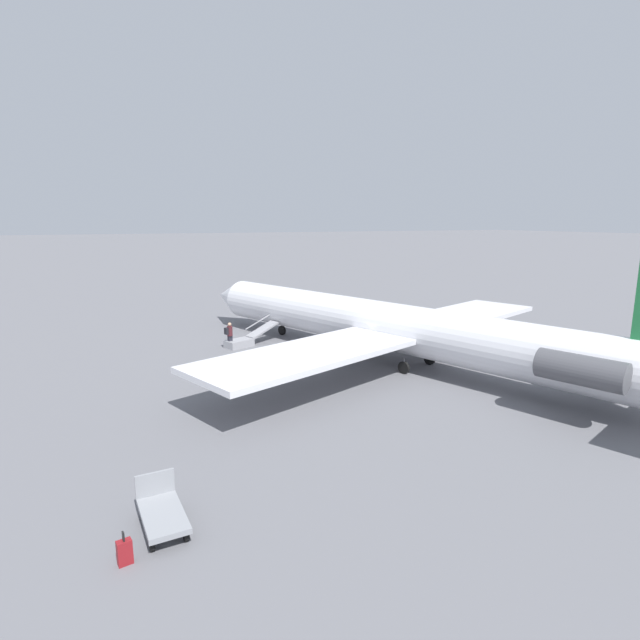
% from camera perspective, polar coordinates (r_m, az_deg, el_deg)
% --- Properties ---
extents(ground_plane, '(600.00, 600.00, 0.00)m').
position_cam_1_polar(ground_plane, '(30.94, 6.69, -4.47)').
color(ground_plane, slate).
extents(airplane_main, '(33.99, 26.58, 7.43)m').
position_cam_1_polar(airplane_main, '(29.78, 8.37, -0.75)').
color(airplane_main, silver).
rests_on(airplane_main, ground).
extents(boarding_stairs, '(2.32, 4.12, 1.80)m').
position_cam_1_polar(boarding_stairs, '(34.24, -8.68, -2.31)').
color(boarding_stairs, '#99999E').
rests_on(boarding_stairs, ground).
extents(passenger, '(0.43, 0.57, 1.74)m').
position_cam_1_polar(passenger, '(33.62, -10.31, -1.53)').
color(passenger, '#23232D').
rests_on(passenger, ground).
extents(luggage_cart, '(2.26, 1.22, 1.22)m').
position_cam_1_polar(luggage_cart, '(15.45, -17.62, -20.20)').
color(luggage_cart, gray).
rests_on(luggage_cart, ground).
extents(suitcase, '(0.28, 0.39, 0.88)m').
position_cam_1_polar(suitcase, '(14.48, -21.43, -23.45)').
color(suitcase, maroon).
rests_on(suitcase, ground).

